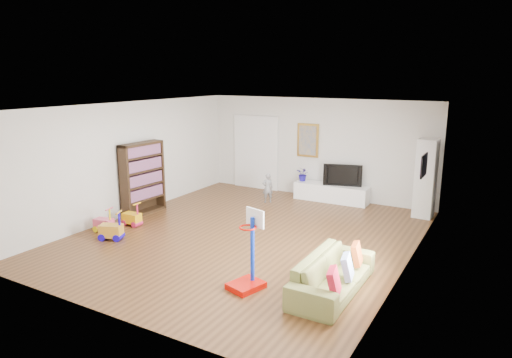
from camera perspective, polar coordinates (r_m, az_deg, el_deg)
The scene contains 25 objects.
floor at distance 9.67m, azimuth -1.19°, elevation -7.12°, with size 6.50×7.50×0.00m, color brown.
ceiling at distance 9.10m, azimuth -1.27°, elevation 9.05°, with size 6.50×7.50×0.00m, color white.
wall_back at distance 12.60m, azimuth 7.60°, elevation 3.86°, with size 6.50×0.00×2.70m, color silver.
wall_front at distance 6.49m, azimuth -18.61°, elevation -5.43°, with size 6.50×0.00×2.70m, color silver.
wall_left at distance 11.29m, azimuth -15.53°, elevation 2.43°, with size 0.00×7.50×2.70m, color silver.
wall_right at distance 8.16m, azimuth 18.76°, elevation -1.73°, with size 0.00×7.50×2.70m, color white.
navy_accent at distance 9.41m, azimuth 20.58°, elevation 3.14°, with size 0.01×3.20×1.70m, color black.
olive_wainscot at distance 9.72m, azimuth 19.95°, elevation -4.72°, with size 0.01×3.20×1.00m, color brown.
doorway at distance 13.44m, azimuth -0.02°, elevation 3.24°, with size 1.45×0.06×2.10m, color white.
painting_back at distance 12.63m, azimuth 6.51°, elevation 4.83°, with size 0.62×0.06×0.92m, color gold.
artwork_right at distance 9.67m, azimuth 20.26°, elevation 1.60°, with size 0.04×0.56×0.46m, color #7F3F8C.
media_console at distance 12.34m, azimuth 9.37°, elevation -1.71°, with size 1.97×0.49×0.46m, color white.
tall_cabinet at distance 11.40m, azimuth 20.45°, elevation 0.05°, with size 0.44×0.44×1.87m, color white.
bookshelf at distance 11.32m, azimuth -13.99°, elevation 0.07°, with size 0.31×1.19×1.74m, color #332113.
sofa at distance 7.34m, azimuth 9.59°, elevation -11.64°, with size 1.97×0.77×0.58m, color olive.
basketball_hoop at distance 7.19m, azimuth -1.30°, elevation -8.91°, with size 0.44×0.54×1.29m, color #B90A01.
ride_on_yellow at distance 10.61m, azimuth -15.29°, elevation -4.24°, with size 0.40×0.25×0.54m, color #F0AA10.
ride_on_orange at distance 9.83m, azimuth -17.71°, elevation -5.58°, with size 0.45×0.28×0.60m, color orange.
ride_on_pink at distance 10.39m, azimuth -18.52°, elevation -4.83°, with size 0.40×0.25×0.53m, color #DA496A.
child at distance 12.02m, azimuth 1.46°, elevation -1.14°, with size 0.29×0.19×0.78m, color gray.
tv at distance 12.19m, azimuth 10.79°, elevation 0.56°, with size 1.00×0.13×0.58m, color black.
vase_plant at distance 12.55m, azimuth 5.92°, elevation 0.62°, with size 0.35×0.30×0.39m, color navy.
pillow_left at distance 6.70m, azimuth 9.73°, elevation -12.55°, with size 0.10×0.37×0.37m, color red.
pillow_center at distance 7.21m, azimuth 11.37°, elevation -10.72°, with size 0.10×0.36×0.36m, color silver.
pillow_right at distance 7.73m, azimuth 12.51°, elevation -9.13°, with size 0.09×0.35×0.35m, color #AC4519.
Camera 1 is at (4.68, -7.78, 3.32)m, focal length 32.00 mm.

